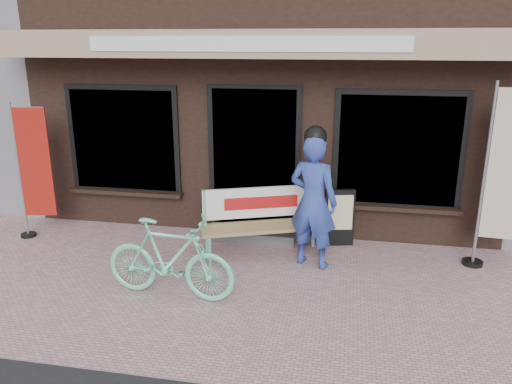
% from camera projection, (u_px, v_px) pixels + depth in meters
% --- Properties ---
extents(ground, '(70.00, 70.00, 0.00)m').
position_uv_depth(ground, '(221.00, 296.00, 5.68)').
color(ground, '#BA8E95').
rests_on(ground, ground).
extents(storefront, '(7.00, 6.77, 6.00)m').
position_uv_depth(storefront, '(284.00, 29.00, 9.47)').
color(storefront, black).
rests_on(storefront, ground).
extents(bench, '(1.72, 1.01, 0.91)m').
position_uv_depth(bench, '(263.00, 217.00, 6.67)').
color(bench, '#6ED8B1').
rests_on(bench, ground).
extents(person, '(0.72, 0.59, 1.82)m').
position_uv_depth(person, '(313.00, 199.00, 6.23)').
color(person, '#2C4199').
rests_on(person, ground).
extents(bicycle, '(1.56, 0.56, 0.92)m').
position_uv_depth(bicycle, '(170.00, 259.00, 5.55)').
color(bicycle, '#6ED8B1').
rests_on(bicycle, ground).
extents(nobori_red, '(0.59, 0.25, 1.98)m').
position_uv_depth(nobori_red, '(33.00, 170.00, 7.12)').
color(nobori_red, gray).
rests_on(nobori_red, ground).
extents(nobori_cream, '(0.69, 0.27, 2.35)m').
position_uv_depth(nobori_cream, '(506.00, 176.00, 6.07)').
color(nobori_cream, gray).
rests_on(nobori_cream, ground).
extents(menu_stand, '(0.42, 0.17, 0.82)m').
position_uv_depth(menu_stand, '(339.00, 217.00, 6.98)').
color(menu_stand, black).
rests_on(menu_stand, ground).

